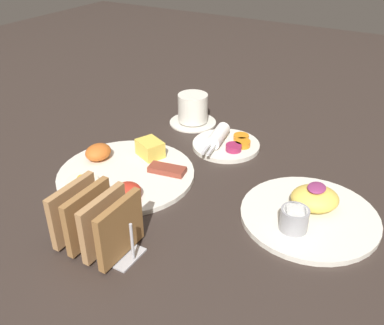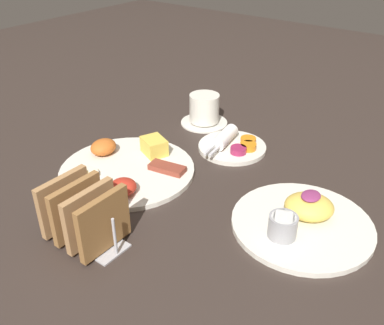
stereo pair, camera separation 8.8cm
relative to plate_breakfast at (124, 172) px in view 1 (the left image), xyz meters
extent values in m
plane|color=#332823|center=(0.00, -0.15, -0.01)|extent=(3.00, 3.00, 0.00)
cylinder|color=silver|center=(0.00, 0.00, -0.01)|extent=(0.28, 0.28, 0.01)
cube|color=#E5C64C|center=(0.08, -0.01, 0.02)|extent=(0.06, 0.07, 0.04)
ellipsoid|color=#C66023|center=(0.02, 0.08, 0.02)|extent=(0.06, 0.05, 0.03)
cylinder|color=#F4EACC|center=(-0.08, 0.04, 0.00)|extent=(0.06, 0.06, 0.01)
sphere|color=yellow|center=(-0.08, 0.04, 0.01)|extent=(0.02, 0.02, 0.02)
ellipsoid|color=red|center=(-0.07, -0.06, 0.01)|extent=(0.05, 0.05, 0.03)
cube|color=brown|center=(0.05, -0.08, 0.01)|extent=(0.04, 0.08, 0.01)
cylinder|color=silver|center=(0.22, -0.12, -0.01)|extent=(0.16, 0.16, 0.01)
cylinder|color=#99234C|center=(0.20, -0.16, 0.01)|extent=(0.04, 0.04, 0.01)
cylinder|color=orange|center=(0.23, -0.16, 0.01)|extent=(0.04, 0.04, 0.01)
cylinder|color=orange|center=(0.25, -0.15, 0.01)|extent=(0.04, 0.04, 0.01)
cylinder|color=white|center=(0.22, -0.11, 0.02)|extent=(0.09, 0.05, 0.03)
cube|color=silver|center=(0.15, -0.12, 0.02)|extent=(0.05, 0.01, 0.00)
cube|color=silver|center=(0.15, -0.11, 0.02)|extent=(0.05, 0.01, 0.00)
cylinder|color=silver|center=(0.06, -0.37, -0.01)|extent=(0.25, 0.25, 0.01)
ellipsoid|color=#EAC651|center=(0.08, -0.37, 0.02)|extent=(0.11, 0.11, 0.04)
ellipsoid|color=#8C3366|center=(0.08, -0.37, 0.04)|extent=(0.04, 0.03, 0.01)
cylinder|color=#99999E|center=(0.00, -0.36, 0.02)|extent=(0.05, 0.05, 0.04)
cylinder|color=white|center=(0.00, -0.36, 0.04)|extent=(0.04, 0.04, 0.01)
cube|color=#B7B7BC|center=(-0.19, -0.10, -0.01)|extent=(0.06, 0.15, 0.01)
cube|color=olive|center=(-0.19, -0.14, 0.04)|extent=(0.10, 0.01, 0.10)
cube|color=#A87A4C|center=(-0.19, -0.11, 0.04)|extent=(0.10, 0.01, 0.10)
cube|color=olive|center=(-0.19, -0.08, 0.04)|extent=(0.10, 0.01, 0.10)
cube|color=#A6784B|center=(-0.19, -0.05, 0.04)|extent=(0.10, 0.01, 0.10)
cylinder|color=#B7B7BC|center=(-0.19, -0.17, 0.03)|extent=(0.01, 0.01, 0.07)
cylinder|color=#B7B7BC|center=(-0.19, -0.03, 0.03)|extent=(0.01, 0.01, 0.07)
cylinder|color=silver|center=(0.29, 0.01, -0.01)|extent=(0.12, 0.12, 0.01)
cylinder|color=silver|center=(0.29, 0.01, 0.03)|extent=(0.08, 0.08, 0.07)
cylinder|color=#381E0F|center=(0.29, 0.01, 0.06)|extent=(0.06, 0.06, 0.01)
camera|label=1|loc=(-0.57, -0.50, 0.47)|focal=40.00mm
camera|label=2|loc=(-0.53, -0.57, 0.47)|focal=40.00mm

